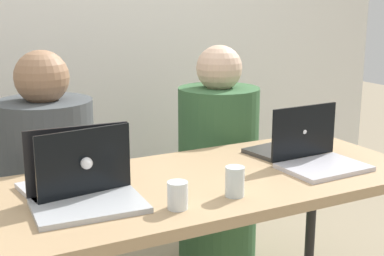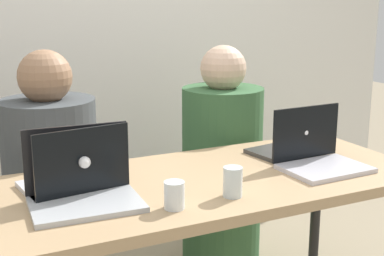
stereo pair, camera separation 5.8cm
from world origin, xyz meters
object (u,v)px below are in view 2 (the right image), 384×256
at_px(laptop_front_left, 83,187).
at_px(person_on_left, 53,197).
at_px(laptop_back_right, 293,145).
at_px(water_glass_center, 233,184).
at_px(laptop_front_right, 318,155).
at_px(person_on_right, 222,172).
at_px(laptop_back_left, 75,177).
at_px(water_glass_left, 174,197).

bearing_deg(laptop_front_left, person_on_left, 91.22).
distance_m(laptop_back_right, water_glass_center, 0.57).
height_order(laptop_front_right, laptop_back_right, laptop_front_right).
height_order(person_on_left, laptop_front_left, person_on_left).
distance_m(person_on_left, water_glass_center, 0.98).
bearing_deg(person_on_right, water_glass_center, 54.24).
distance_m(person_on_left, laptop_back_left, 0.60).
bearing_deg(person_on_right, laptop_front_left, 27.61).
height_order(laptop_front_right, laptop_front_left, laptop_front_left).
height_order(person_on_right, laptop_back_left, person_on_right).
xyz_separation_m(laptop_back_left, laptop_back_right, (0.95, 0.03, -0.01)).
bearing_deg(laptop_back_left, person_on_right, -155.79).
distance_m(laptop_back_left, water_glass_center, 0.55).
distance_m(person_on_right, laptop_back_left, 1.07).
height_order(laptop_front_left, water_glass_left, laptop_front_left).
relative_size(laptop_back_right, water_glass_left, 3.70).
bearing_deg(laptop_front_right, laptop_back_right, 83.93).
bearing_deg(water_glass_left, laptop_front_left, 144.42).
bearing_deg(person_on_left, laptop_back_right, 152.73).
height_order(person_on_left, water_glass_left, person_on_left).
xyz_separation_m(person_on_right, laptop_back_left, (-0.89, -0.54, 0.27)).
bearing_deg(water_glass_left, person_on_right, 52.64).
relative_size(person_on_right, laptop_front_right, 3.54).
relative_size(person_on_right, water_glass_center, 11.36).
bearing_deg(water_glass_center, person_on_right, 63.16).
bearing_deg(laptop_back_right, laptop_front_left, 0.40).
xyz_separation_m(laptop_back_left, water_glass_center, (0.47, -0.28, -0.01)).
distance_m(person_on_right, laptop_front_left, 1.14).
bearing_deg(person_on_left, laptop_front_left, 89.62).
height_order(person_on_left, laptop_back_right, person_on_left).
bearing_deg(laptop_back_left, water_glass_center, 141.50).
distance_m(laptop_back_left, laptop_front_left, 0.12).
bearing_deg(laptop_front_left, water_glass_left, -32.54).
xyz_separation_m(laptop_front_right, laptop_back_right, (0.01, 0.19, -0.00)).
bearing_deg(water_glass_center, laptop_front_right, 15.50).
distance_m(laptop_back_left, laptop_front_right, 0.95).
distance_m(person_on_left, laptop_back_right, 1.09).
bearing_deg(person_on_left, laptop_front_right, 144.21).
distance_m(laptop_front_right, water_glass_center, 0.48).
xyz_separation_m(laptop_back_left, laptop_front_right, (0.93, -0.15, -0.00)).
xyz_separation_m(person_on_right, water_glass_center, (-0.42, -0.83, 0.27)).
xyz_separation_m(laptop_front_right, water_glass_center, (-0.47, -0.13, -0.01)).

